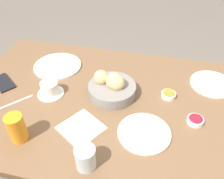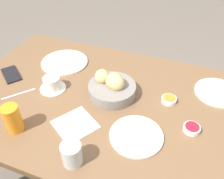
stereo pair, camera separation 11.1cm
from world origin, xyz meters
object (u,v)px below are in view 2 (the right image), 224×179
(water_tumbler, at_px, (72,154))
(jam_bowl_berry, at_px, (192,128))
(plate_near_right, at_px, (65,62))
(juice_glass, at_px, (13,119))
(napkin, at_px, (75,125))
(plate_far_center, at_px, (136,136))
(plate_near_left, at_px, (218,92))
(fork_silver, at_px, (19,94))
(bread_basket, at_px, (112,86))
(cell_phone, at_px, (11,75))
(coffee_cup, at_px, (52,84))
(jam_bowl_honey, at_px, (169,100))

(water_tumbler, xyz_separation_m, jam_bowl_berry, (-0.38, -0.30, -0.03))
(plate_near_right, bearing_deg, juice_glass, 96.68)
(napkin, bearing_deg, plate_far_center, -173.07)
(plate_near_left, distance_m, jam_bowl_berry, 0.30)
(fork_silver, bearing_deg, bread_basket, -158.92)
(juice_glass, height_order, cell_phone, juice_glass)
(coffee_cup, distance_m, jam_bowl_honey, 0.56)
(plate_near_left, xyz_separation_m, jam_bowl_berry, (0.09, 0.28, 0.01))
(plate_near_left, height_order, plate_near_right, same)
(juice_glass, bearing_deg, plate_near_left, -145.28)
(jam_bowl_honey, bearing_deg, water_tumbler, 59.05)
(bread_basket, relative_size, plate_near_left, 1.03)
(plate_far_center, distance_m, jam_bowl_honey, 0.26)
(jam_bowl_honey, bearing_deg, fork_silver, 16.63)
(plate_near_right, distance_m, fork_silver, 0.32)
(juice_glass, bearing_deg, coffee_cup, -90.67)
(jam_bowl_honey, bearing_deg, plate_near_left, -145.69)
(plate_near_right, relative_size, water_tumbler, 2.92)
(juice_glass, height_order, fork_silver, juice_glass)
(plate_far_center, bearing_deg, plate_near_left, -126.59)
(plate_near_right, xyz_separation_m, coffee_cup, (-0.06, 0.22, 0.03))
(plate_near_right, xyz_separation_m, juice_glass, (-0.06, 0.50, 0.05))
(juice_glass, xyz_separation_m, jam_bowl_berry, (-0.67, -0.24, -0.05))
(plate_near_right, xyz_separation_m, jam_bowl_honey, (-0.61, 0.11, 0.01))
(bread_basket, height_order, jam_bowl_honey, bread_basket)
(water_tumbler, relative_size, coffee_cup, 0.70)
(coffee_cup, relative_size, jam_bowl_berry, 1.84)
(fork_silver, height_order, napkin, napkin)
(bread_basket, height_order, plate_far_center, bread_basket)
(bread_basket, distance_m, jam_bowl_honey, 0.27)
(plate_near_left, bearing_deg, coffee_cup, 18.41)
(water_tumbler, bearing_deg, jam_bowl_honey, -120.95)
(bread_basket, xyz_separation_m, coffee_cup, (0.29, 0.07, -0.02))
(plate_near_right, bearing_deg, water_tumbler, 122.17)
(bread_basket, relative_size, fork_silver, 1.73)
(coffee_cup, height_order, jam_bowl_honey, coffee_cup)
(coffee_cup, bearing_deg, cell_phone, -3.74)
(juice_glass, height_order, jam_bowl_honey, juice_glass)
(fork_silver, bearing_deg, jam_bowl_berry, -175.50)
(juice_glass, bearing_deg, fork_silver, -54.67)
(plate_near_left, relative_size, cell_phone, 1.33)
(plate_far_center, bearing_deg, plate_near_right, -34.54)
(bread_basket, xyz_separation_m, fork_silver, (0.42, 0.16, -0.04))
(plate_near_left, bearing_deg, plate_near_right, 2.08)
(bread_basket, distance_m, juice_glass, 0.45)
(plate_near_left, relative_size, napkin, 1.02)
(juice_glass, bearing_deg, plate_near_right, -83.32)
(plate_far_center, height_order, juice_glass, juice_glass)
(fork_silver, xyz_separation_m, napkin, (-0.34, 0.08, 0.00))
(bread_basket, xyz_separation_m, water_tumbler, (-0.00, 0.40, -0.00))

